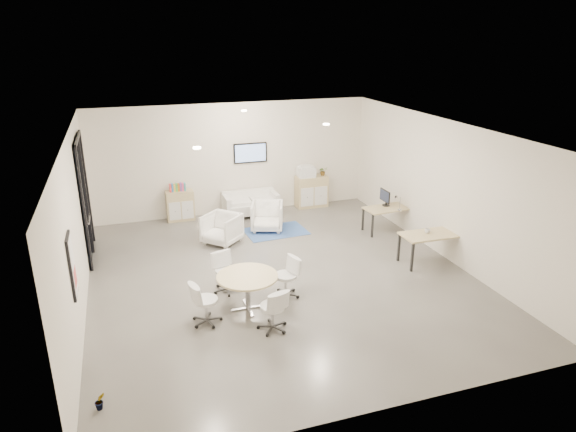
# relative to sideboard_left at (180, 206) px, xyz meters

# --- Properties ---
(room_shell) EXTENTS (9.60, 10.60, 4.80)m
(room_shell) POSITION_rel_sideboard_left_xyz_m (1.62, -4.28, 1.18)
(room_shell) COLOR #53504C
(room_shell) RESTS_ON ground
(glass_door) EXTENTS (0.09, 1.90, 2.85)m
(glass_door) POSITION_rel_sideboard_left_xyz_m (-2.34, -1.77, 1.08)
(glass_door) COLOR black
(glass_door) RESTS_ON room_shell
(artwork) EXTENTS (0.05, 0.54, 1.04)m
(artwork) POSITION_rel_sideboard_left_xyz_m (-2.35, -5.88, 1.12)
(artwork) COLOR black
(artwork) RESTS_ON room_shell
(wall_tv) EXTENTS (0.98, 0.06, 0.58)m
(wall_tv) POSITION_rel_sideboard_left_xyz_m (2.12, 0.19, 1.33)
(wall_tv) COLOR black
(wall_tv) RESTS_ON room_shell
(ceiling_spots) EXTENTS (3.14, 4.14, 0.03)m
(ceiling_spots) POSITION_rel_sideboard_left_xyz_m (1.42, -3.44, 2.76)
(ceiling_spots) COLOR #FFEAC6
(ceiling_spots) RESTS_ON room_shell
(sideboard_left) EXTENTS (0.76, 0.39, 0.85)m
(sideboard_left) POSITION_rel_sideboard_left_xyz_m (0.00, 0.00, 0.00)
(sideboard_left) COLOR tan
(sideboard_left) RESTS_ON room_shell
(sideboard_right) EXTENTS (0.95, 0.46, 0.95)m
(sideboard_right) POSITION_rel_sideboard_left_xyz_m (3.94, -0.03, 0.05)
(sideboard_right) COLOR tan
(sideboard_right) RESTS_ON room_shell
(books) EXTENTS (0.44, 0.14, 0.22)m
(books) POSITION_rel_sideboard_left_xyz_m (-0.04, 0.00, 0.54)
(books) COLOR red
(books) RESTS_ON sideboard_left
(printer) EXTENTS (0.50, 0.42, 0.35)m
(printer) POSITION_rel_sideboard_left_xyz_m (3.77, -0.03, 0.69)
(printer) COLOR white
(printer) RESTS_ON sideboard_right
(loveseat) EXTENTS (1.57, 0.80, 0.58)m
(loveseat) POSITION_rel_sideboard_left_xyz_m (1.99, -0.17, -0.11)
(loveseat) COLOR white
(loveseat) RESTS_ON room_shell
(blue_rug) EXTENTS (1.67, 1.17, 0.01)m
(blue_rug) POSITION_rel_sideboard_left_xyz_m (2.29, -1.72, -0.42)
(blue_rug) COLOR #2E4F8E
(blue_rug) RESTS_ON room_shell
(armchair_left) EXTENTS (1.11, 1.12, 0.84)m
(armchair_left) POSITION_rel_sideboard_left_xyz_m (0.77, -2.04, -0.01)
(armchair_left) COLOR white
(armchair_left) RESTS_ON room_shell
(armchair_right) EXTENTS (1.03, 0.99, 0.84)m
(armchair_right) POSITION_rel_sideboard_left_xyz_m (2.11, -1.51, -0.00)
(armchair_right) COLOR white
(armchair_right) RESTS_ON room_shell
(desk_rear) EXTENTS (1.34, 0.76, 0.67)m
(desk_rear) POSITION_rel_sideboard_left_xyz_m (5.15, -2.61, 0.18)
(desk_rear) COLOR tan
(desk_rear) RESTS_ON room_shell
(desk_front) EXTENTS (1.38, 0.70, 0.71)m
(desk_front) POSITION_rel_sideboard_left_xyz_m (5.09, -4.69, 0.21)
(desk_front) COLOR tan
(desk_front) RESTS_ON room_shell
(monitor) EXTENTS (0.20, 0.50, 0.44)m
(monitor) POSITION_rel_sideboard_left_xyz_m (5.11, -2.46, 0.48)
(monitor) COLOR black
(monitor) RESTS_ON desk_rear
(round_table) EXTENTS (1.17, 1.17, 0.71)m
(round_table) POSITION_rel_sideboard_left_xyz_m (0.59, -5.44, 0.20)
(round_table) COLOR tan
(round_table) RESTS_ON room_shell
(meeting_chairs) EXTENTS (2.40, 2.40, 0.82)m
(meeting_chairs) POSITION_rel_sideboard_left_xyz_m (0.59, -5.44, -0.01)
(meeting_chairs) COLOR white
(meeting_chairs) RESTS_ON room_shell
(plant_cabinet) EXTENTS (0.25, 0.28, 0.21)m
(plant_cabinet) POSITION_rel_sideboard_left_xyz_m (4.30, -0.04, 0.63)
(plant_cabinet) COLOR #3F7F3F
(plant_cabinet) RESTS_ON sideboard_right
(plant_floor) EXTENTS (0.21, 0.30, 0.12)m
(plant_floor) POSITION_rel_sideboard_left_xyz_m (-2.08, -7.50, -0.37)
(plant_floor) COLOR #3F7F3F
(plant_floor) RESTS_ON room_shell
(cup) EXTENTS (0.15, 0.13, 0.13)m
(cup) POSITION_rel_sideboard_left_xyz_m (5.03, -4.63, 0.35)
(cup) COLOR white
(cup) RESTS_ON desk_front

